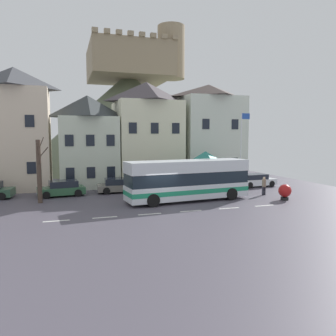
{
  "coord_description": "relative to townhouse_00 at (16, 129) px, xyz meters",
  "views": [
    {
      "loc": [
        -6.85,
        -23.35,
        5.26
      ],
      "look_at": [
        1.87,
        4.28,
        2.43
      ],
      "focal_mm": 34.91,
      "sensor_mm": 36.0,
      "label": 1
    }
  ],
  "objects": [
    {
      "name": "ground_plane",
      "position": [
        11.43,
        -11.89,
        -5.99
      ],
      "size": [
        40.0,
        60.0,
        0.07
      ],
      "color": "#4E4955"
    },
    {
      "name": "townhouse_00",
      "position": [
        0.0,
        0.0,
        0.0
      ],
      "size": [
        6.3,
        5.84,
        11.92
      ],
      "color": "beige",
      "rests_on": "ground_plane"
    },
    {
      "name": "townhouse_01",
      "position": [
        6.92,
        0.13,
        -1.22
      ],
      "size": [
        5.82,
        6.1,
        9.49
      ],
      "color": "beige",
      "rests_on": "ground_plane"
    },
    {
      "name": "townhouse_02",
      "position": [
        13.36,
        0.56,
        -0.35
      ],
      "size": [
        6.8,
        6.95,
        11.23
      ],
      "color": "beige",
      "rests_on": "ground_plane"
    },
    {
      "name": "townhouse_03",
      "position": [
        20.79,
        0.29,
        -0.33
      ],
      "size": [
        6.98,
        6.41,
        11.25
      ],
      "color": "silver",
      "rests_on": "ground_plane"
    },
    {
      "name": "hilltop_castle",
      "position": [
        15.25,
        20.54,
        2.51
      ],
      "size": [
        35.86,
        35.86,
        23.17
      ],
      "color": "#555E47",
      "rests_on": "ground_plane"
    },
    {
      "name": "transit_bus",
      "position": [
        14.05,
        -10.6,
        -4.29
      ],
      "size": [
        10.43,
        3.49,
        3.31
      ],
      "rotation": [
        0.0,
        0.0,
        0.1
      ],
      "color": "silver",
      "rests_on": "ground_plane"
    },
    {
      "name": "bus_shelter",
      "position": [
        17.51,
        -6.32,
        -2.87
      ],
      "size": [
        3.6,
        3.6,
        3.82
      ],
      "color": "#473D33",
      "rests_on": "ground_plane"
    },
    {
      "name": "parked_car_01",
      "position": [
        23.51,
        -5.65,
        -5.31
      ],
      "size": [
        4.3,
        2.25,
        1.32
      ],
      "rotation": [
        0.0,
        0.0,
        0.09
      ],
      "color": "white",
      "rests_on": "ground_plane"
    },
    {
      "name": "parked_car_02",
      "position": [
        4.21,
        -5.29,
        -5.3
      ],
      "size": [
        4.16,
        2.38,
        1.36
      ],
      "rotation": [
        0.0,
        0.0,
        3.26
      ],
      "color": "#2D5A3A",
      "rests_on": "ground_plane"
    },
    {
      "name": "parked_car_03",
      "position": [
        9.53,
        -4.96,
        -5.31
      ],
      "size": [
        4.63,
        2.08,
        1.32
      ],
      "rotation": [
        0.0,
        0.0,
        -0.05
      ],
      "color": "slate",
      "rests_on": "ground_plane"
    },
    {
      "name": "parked_car_04",
      "position": [
        18.5,
        -5.12,
        -5.32
      ],
      "size": [
        4.68,
        2.27,
        1.29
      ],
      "rotation": [
        0.0,
        0.0,
        -0.13
      ],
      "color": "silver",
      "rests_on": "ground_plane"
    },
    {
      "name": "pedestrian_00",
      "position": [
        20.27,
        -9.09,
        -5.11
      ],
      "size": [
        0.35,
        0.35,
        1.49
      ],
      "color": "black",
      "rests_on": "ground_plane"
    },
    {
      "name": "pedestrian_01",
      "position": [
        18.32,
        -8.16,
        -5.01
      ],
      "size": [
        0.34,
        0.34,
        1.6
      ],
      "color": "#38332D",
      "rests_on": "ground_plane"
    },
    {
      "name": "pedestrian_02",
      "position": [
        19.62,
        -8.35,
        -5.13
      ],
      "size": [
        0.36,
        0.31,
        1.59
      ],
      "color": "#2D2D38",
      "rests_on": "ground_plane"
    },
    {
      "name": "pedestrian_03",
      "position": [
        21.48,
        -10.25,
        -5.07
      ],
      "size": [
        0.38,
        0.35,
        1.63
      ],
      "color": "#2D2D38",
      "rests_on": "ground_plane"
    },
    {
      "name": "public_bench",
      "position": [
        17.81,
        -4.59,
        -5.49
      ],
      "size": [
        1.57,
        0.48,
        0.87
      ],
      "color": "#473828",
      "rests_on": "ground_plane"
    },
    {
      "name": "flagpole",
      "position": [
        21.23,
        -6.65,
        -1.6
      ],
      "size": [
        0.95,
        0.1,
        7.57
      ],
      "color": "silver",
      "rests_on": "ground_plane"
    },
    {
      "name": "harbour_buoy",
      "position": [
        21.8,
        -12.77,
        -5.23
      ],
      "size": [
        1.05,
        1.05,
        1.3
      ],
      "color": "black",
      "rests_on": "ground_plane"
    },
    {
      "name": "bare_tree_00",
      "position": [
        2.59,
        -7.96,
        -3.4
      ],
      "size": [
        0.94,
        1.3,
        5.2
      ],
      "color": "#47382D",
      "rests_on": "ground_plane"
    }
  ]
}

